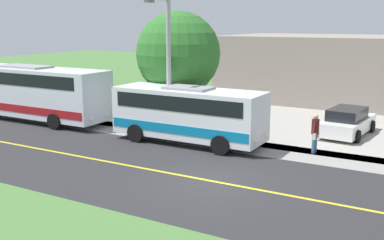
{
  "coord_description": "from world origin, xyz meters",
  "views": [
    {
      "loc": [
        14.73,
        7.66,
        5.84
      ],
      "look_at": [
        -3.5,
        -2.73,
        1.4
      ],
      "focal_mm": 43.59,
      "sensor_mm": 36.0,
      "label": 1
    }
  ],
  "objects_px": {
    "street_light_pole": "(167,61)",
    "shuttle_bus_front": "(188,112)",
    "pedestrian_with_bags": "(315,132)",
    "parked_car_near": "(347,122)",
    "transit_bus_rear": "(26,90)",
    "tree_curbside": "(178,54)",
    "commercial_building": "(366,69)"
  },
  "relations": [
    {
      "from": "transit_bus_rear",
      "to": "street_light_pole",
      "type": "relative_size",
      "value": 1.63
    },
    {
      "from": "shuttle_bus_front",
      "to": "pedestrian_with_bags",
      "type": "xyz_separation_m",
      "value": [
        -1.28,
        5.86,
        -0.56
      ]
    },
    {
      "from": "street_light_pole",
      "to": "tree_curbside",
      "type": "relative_size",
      "value": 1.09
    },
    {
      "from": "commercial_building",
      "to": "tree_curbside",
      "type": "bearing_deg",
      "value": -28.71
    },
    {
      "from": "parked_car_near",
      "to": "shuttle_bus_front",
      "type": "bearing_deg",
      "value": -49.41
    },
    {
      "from": "pedestrian_with_bags",
      "to": "parked_car_near",
      "type": "bearing_deg",
      "value": 172.39
    },
    {
      "from": "transit_bus_rear",
      "to": "commercial_building",
      "type": "bearing_deg",
      "value": 135.23
    },
    {
      "from": "transit_bus_rear",
      "to": "pedestrian_with_bags",
      "type": "distance_m",
      "value": 17.31
    },
    {
      "from": "transit_bus_rear",
      "to": "street_light_pole",
      "type": "distance_m",
      "value": 10.17
    },
    {
      "from": "tree_curbside",
      "to": "parked_car_near",
      "type": "bearing_deg",
      "value": 106.4
    },
    {
      "from": "pedestrian_with_bags",
      "to": "commercial_building",
      "type": "height_order",
      "value": "commercial_building"
    },
    {
      "from": "pedestrian_with_bags",
      "to": "commercial_building",
      "type": "xyz_separation_m",
      "value": [
        -15.65,
        -0.55,
        1.43
      ]
    },
    {
      "from": "street_light_pole",
      "to": "commercial_building",
      "type": "xyz_separation_m",
      "value": [
        -16.54,
        6.76,
        -1.52
      ]
    },
    {
      "from": "street_light_pole",
      "to": "tree_curbside",
      "type": "bearing_deg",
      "value": -160.36
    },
    {
      "from": "transit_bus_rear",
      "to": "pedestrian_with_bags",
      "type": "height_order",
      "value": "transit_bus_rear"
    },
    {
      "from": "shuttle_bus_front",
      "to": "tree_curbside",
      "type": "bearing_deg",
      "value": -141.23
    },
    {
      "from": "shuttle_bus_front",
      "to": "transit_bus_rear",
      "type": "bearing_deg",
      "value": -90.42
    },
    {
      "from": "parked_car_near",
      "to": "transit_bus_rear",
      "type": "bearing_deg",
      "value": -73.06
    },
    {
      "from": "street_light_pole",
      "to": "shuttle_bus_front",
      "type": "bearing_deg",
      "value": 75.0
    },
    {
      "from": "pedestrian_with_bags",
      "to": "tree_curbside",
      "type": "bearing_deg",
      "value": -101.34
    },
    {
      "from": "transit_bus_rear",
      "to": "parked_car_near",
      "type": "xyz_separation_m",
      "value": [
        -5.42,
        17.82,
        -1.11
      ]
    },
    {
      "from": "pedestrian_with_bags",
      "to": "commercial_building",
      "type": "relative_size",
      "value": 0.09
    },
    {
      "from": "transit_bus_rear",
      "to": "street_light_pole",
      "type": "xyz_separation_m",
      "value": [
        -0.3,
        9.94,
        2.13
      ]
    },
    {
      "from": "transit_bus_rear",
      "to": "pedestrian_with_bags",
      "type": "bearing_deg",
      "value": 93.96
    },
    {
      "from": "parked_car_near",
      "to": "street_light_pole",
      "type": "bearing_deg",
      "value": -56.95
    },
    {
      "from": "pedestrian_with_bags",
      "to": "street_light_pole",
      "type": "distance_m",
      "value": 7.93
    },
    {
      "from": "street_light_pole",
      "to": "transit_bus_rear",
      "type": "bearing_deg",
      "value": -88.26
    },
    {
      "from": "transit_bus_rear",
      "to": "tree_curbside",
      "type": "bearing_deg",
      "value": 107.45
    },
    {
      "from": "pedestrian_with_bags",
      "to": "parked_car_near",
      "type": "xyz_separation_m",
      "value": [
        -4.23,
        0.57,
        -0.28
      ]
    },
    {
      "from": "transit_bus_rear",
      "to": "parked_car_near",
      "type": "distance_m",
      "value": 18.66
    },
    {
      "from": "transit_bus_rear",
      "to": "shuttle_bus_front",
      "type": "bearing_deg",
      "value": 89.58
    },
    {
      "from": "shuttle_bus_front",
      "to": "tree_curbside",
      "type": "xyz_separation_m",
      "value": [
        -2.92,
        -2.35,
        2.56
      ]
    }
  ]
}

